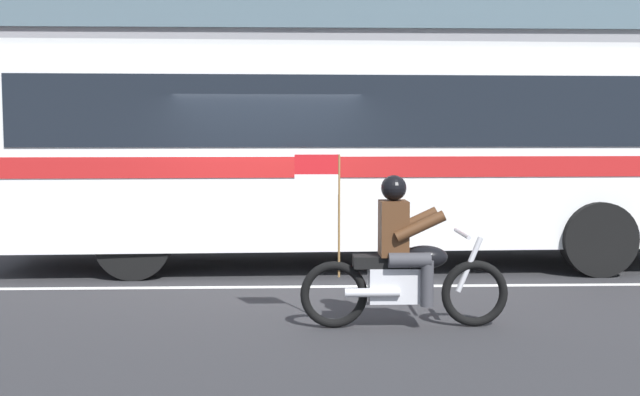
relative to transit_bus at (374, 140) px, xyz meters
The scene contains 6 objects.
ground_plane 2.72m from the transit_bus, 142.53° to the right, with size 60.00×60.00×0.00m, color #2B2B2D.
sidewalk_curb 4.58m from the transit_bus, 111.72° to the left, with size 28.00×3.80×0.15m, color #B7B2A8.
lane_center_stripe 3.03m from the transit_bus, 130.96° to the right, with size 26.60×0.14×0.01m, color silver.
transit_bus is the anchor object (origin of this frame).
motorcycle_with_rider 4.12m from the transit_bus, 91.65° to the right, with size 2.20×0.64×1.78m.
fire_hydrant 3.04m from the transit_bus, 100.13° to the left, with size 0.22×0.30×0.75m.
Camera 1 is at (0.32, -10.68, 2.00)m, focal length 44.35 mm.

